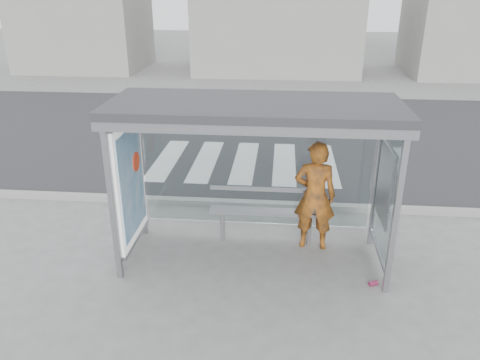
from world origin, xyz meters
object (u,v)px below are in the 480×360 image
person (315,196)px  soda_can (373,283)px  bench (266,211)px  bus_shelter (230,142)px

person → soda_can: size_ratio=14.15×
person → bench: person is taller
bus_shelter → bench: 1.59m
soda_can → person: bearing=128.9°
bus_shelter → soda_can: size_ratio=31.72×
person → soda_can: bearing=132.9°
person → bench: bearing=-1.4°
person → bench: (-0.80, 0.08, -0.36)m
bus_shelter → soda_can: (2.22, -0.63, -1.95)m
bus_shelter → person: bearing=18.2°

